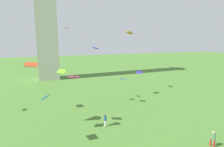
% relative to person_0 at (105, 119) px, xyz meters
% --- Properties ---
extents(person_0, '(0.26, 0.52, 1.67)m').
position_rel_person_0_xyz_m(person_0, '(0.00, 0.00, 0.00)').
color(person_0, silver).
rests_on(person_0, ground_plane).
extents(person_4, '(0.43, 0.54, 1.80)m').
position_rel_person_0_xyz_m(person_4, '(9.69, -8.77, 0.08)').
color(person_4, red).
rests_on(person_4, ground_plane).
extents(kite_flying_0, '(1.52, 1.22, 0.27)m').
position_rel_person_0_xyz_m(kite_flying_0, '(10.87, 11.50, 3.87)').
color(kite_flying_0, '#3F1ED7').
extents(kite_flying_1, '(1.69, 1.41, 0.49)m').
position_rel_person_0_xyz_m(kite_flying_1, '(-3.78, 1.40, 5.84)').
color(kite_flying_1, '#EB2F90').
extents(kite_flying_2, '(1.18, 1.22, 0.52)m').
position_rel_person_0_xyz_m(kite_flying_2, '(1.46, 10.27, 9.01)').
color(kite_flying_2, '#0D1AB4').
extents(kite_flying_4, '(0.96, 1.31, 0.90)m').
position_rel_person_0_xyz_m(kite_flying_4, '(-7.48, -2.69, 4.68)').
color(kite_flying_4, '#2B81DB').
extents(kite_flying_5, '(1.05, 0.79, 0.22)m').
position_rel_person_0_xyz_m(kite_flying_5, '(-3.63, 8.55, 12.34)').
color(kite_flying_5, '#B65C0E').
extents(kite_flying_6, '(1.39, 1.19, 0.34)m').
position_rel_person_0_xyz_m(kite_flying_6, '(5.68, 7.56, 3.66)').
color(kite_flying_6, '#0B08E7').
extents(kite_flying_7, '(1.15, 1.07, 0.43)m').
position_rel_person_0_xyz_m(kite_flying_7, '(-5.46, -0.29, 6.98)').
color(kite_flying_7, '#77F023').
extents(kite_flying_9, '(1.79, 1.55, 0.70)m').
position_rel_person_0_xyz_m(kite_flying_9, '(9.96, 14.64, 11.82)').
color(kite_flying_9, orange).
extents(kite_flying_10, '(1.48, 1.03, 0.59)m').
position_rel_person_0_xyz_m(kite_flying_10, '(-8.76, -0.06, 7.92)').
color(kite_flying_10, '#BC431E').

